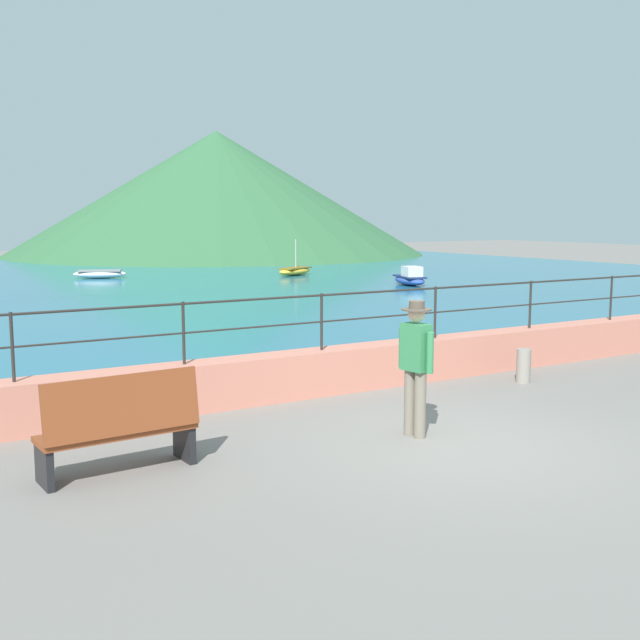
% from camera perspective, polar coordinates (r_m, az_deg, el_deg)
% --- Properties ---
extents(ground_plane, '(120.00, 120.00, 0.00)m').
position_cam_1_polar(ground_plane, '(9.81, 9.95, -9.00)').
color(ground_plane, slate).
extents(promenade_wall, '(20.00, 0.56, 0.70)m').
position_cam_1_polar(promenade_wall, '(12.24, 0.11, -3.84)').
color(promenade_wall, tan).
rests_on(promenade_wall, ground).
extents(railing, '(18.44, 0.04, 0.90)m').
position_cam_1_polar(railing, '(12.09, 0.12, 0.74)').
color(railing, '#282623').
rests_on(railing, promenade_wall).
extents(lake_water, '(64.00, 44.32, 0.06)m').
position_cam_1_polar(lake_water, '(33.60, -20.31, 2.50)').
color(lake_water, '#236B89').
rests_on(lake_water, ground).
extents(hill_main, '(29.98, 29.98, 8.87)m').
position_cam_1_polar(hill_main, '(56.78, -7.65, 9.30)').
color(hill_main, '#33663D').
rests_on(hill_main, ground).
extents(bench_main, '(1.73, 0.66, 1.13)m').
position_cam_1_polar(bench_main, '(8.66, -14.62, -7.55)').
color(bench_main, brown).
rests_on(bench_main, ground).
extents(person_walking, '(0.38, 0.56, 1.75)m').
position_cam_1_polar(person_walking, '(9.82, 7.11, -3.06)').
color(person_walking, slate).
rests_on(person_walking, ground).
extents(bollard, '(0.24, 0.24, 0.57)m').
position_cam_1_polar(bollard, '(13.48, 14.87, -3.30)').
color(bollard, gray).
rests_on(bollard, ground).
extents(boat_0, '(1.49, 2.46, 0.76)m').
position_cam_1_polar(boat_0, '(31.06, 6.70, 3.09)').
color(boat_0, '#2D4C9E').
rests_on(boat_0, lake_water).
extents(boat_1, '(2.47, 1.69, 0.36)m').
position_cam_1_polar(boat_1, '(35.65, -16.02, 3.32)').
color(boat_1, white).
rests_on(boat_1, lake_water).
extents(boat_2, '(2.45, 1.90, 1.67)m').
position_cam_1_polar(boat_2, '(36.11, -1.89, 3.68)').
color(boat_2, gold).
rests_on(boat_2, lake_water).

